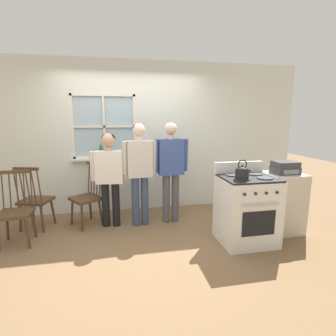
% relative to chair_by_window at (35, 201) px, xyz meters
% --- Properties ---
extents(ground_plane, '(16.00, 16.00, 0.00)m').
position_rel_chair_by_window_xyz_m(ground_plane, '(1.53, -0.79, -0.45)').
color(ground_plane, brown).
extents(wall_back, '(6.40, 0.16, 2.70)m').
position_rel_chair_by_window_xyz_m(wall_back, '(1.55, 0.61, 0.89)').
color(wall_back, silver).
rests_on(wall_back, ground_plane).
extents(chair_by_window, '(0.51, 0.50, 1.00)m').
position_rel_chair_by_window_xyz_m(chair_by_window, '(0.00, 0.00, 0.00)').
color(chair_by_window, '#4C331E').
rests_on(chair_by_window, ground_plane).
extents(chair_near_wall, '(0.56, 0.57, 1.00)m').
position_rel_chair_by_window_xyz_m(chair_near_wall, '(0.77, -0.01, 0.00)').
color(chair_near_wall, '#4C331E').
rests_on(chair_near_wall, ground_plane).
extents(chair_center_cluster, '(0.43, 0.42, 1.00)m').
position_rel_chair_by_window_xyz_m(chair_center_cluster, '(-0.11, -0.50, 0.00)').
color(chair_center_cluster, '#4C331E').
rests_on(chair_center_cluster, ground_plane).
extents(person_elderly_left, '(0.58, 0.26, 1.48)m').
position_rel_chair_by_window_xyz_m(person_elderly_left, '(1.14, -0.13, 0.46)').
color(person_elderly_left, black).
rests_on(person_elderly_left, ground_plane).
extents(person_teen_center, '(0.54, 0.24, 1.62)m').
position_rel_chair_by_window_xyz_m(person_teen_center, '(1.60, -0.19, 0.53)').
color(person_teen_center, '#384766').
rests_on(person_teen_center, ground_plane).
extents(person_adult_right, '(0.55, 0.22, 1.63)m').
position_rel_chair_by_window_xyz_m(person_adult_right, '(2.11, -0.15, 0.53)').
color(person_adult_right, '#4C4C51').
rests_on(person_adult_right, ground_plane).
extents(stove, '(0.73, 0.68, 1.08)m').
position_rel_chair_by_window_xyz_m(stove, '(2.98, -1.06, 0.03)').
color(stove, white).
rests_on(stove, ground_plane).
extents(kettle, '(0.21, 0.17, 0.25)m').
position_rel_chair_by_window_xyz_m(kettle, '(2.82, -1.19, 0.58)').
color(kettle, black).
rests_on(kettle, stove).
extents(potted_plant, '(0.12, 0.12, 0.28)m').
position_rel_chair_by_window_xyz_m(potted_plant, '(0.99, 0.52, 0.65)').
color(potted_plant, '#935B3D').
rests_on(potted_plant, wall_back).
extents(side_counter, '(0.55, 0.50, 0.90)m').
position_rel_chair_by_window_xyz_m(side_counter, '(3.66, -0.83, 0.00)').
color(side_counter, beige).
rests_on(side_counter, ground_plane).
extents(stereo, '(0.34, 0.29, 0.18)m').
position_rel_chair_by_window_xyz_m(stereo, '(3.66, -0.86, 0.54)').
color(stereo, '#38383A').
rests_on(stereo, side_counter).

